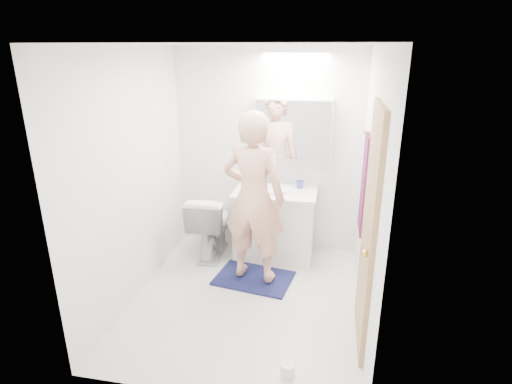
% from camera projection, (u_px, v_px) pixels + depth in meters
% --- Properties ---
extents(floor, '(2.50, 2.50, 0.00)m').
position_uv_depth(floor, '(246.00, 298.00, 4.11)').
color(floor, silver).
rests_on(floor, ground).
extents(ceiling, '(2.50, 2.50, 0.00)m').
position_uv_depth(ceiling, '(244.00, 44.00, 3.31)').
color(ceiling, white).
rests_on(ceiling, floor).
extents(wall_back, '(2.50, 0.00, 2.50)m').
position_uv_depth(wall_back, '(268.00, 152.00, 4.87)').
color(wall_back, white).
rests_on(wall_back, floor).
extents(wall_front, '(2.50, 0.00, 2.50)m').
position_uv_depth(wall_front, '(203.00, 248.00, 2.55)').
color(wall_front, white).
rests_on(wall_front, floor).
extents(wall_left, '(0.00, 2.50, 2.50)m').
position_uv_depth(wall_left, '(133.00, 178.00, 3.91)').
color(wall_left, white).
rests_on(wall_left, floor).
extents(wall_right, '(0.00, 2.50, 2.50)m').
position_uv_depth(wall_right, '(371.00, 193.00, 3.51)').
color(wall_right, white).
rests_on(wall_right, floor).
extents(vanity_cabinet, '(0.90, 0.55, 0.78)m').
position_uv_depth(vanity_cabinet, '(275.00, 225.00, 4.85)').
color(vanity_cabinet, white).
rests_on(vanity_cabinet, floor).
extents(countertop, '(0.95, 0.58, 0.04)m').
position_uv_depth(countertop, '(275.00, 193.00, 4.71)').
color(countertop, white).
rests_on(countertop, vanity_cabinet).
extents(sink_basin, '(0.36, 0.36, 0.03)m').
position_uv_depth(sink_basin, '(276.00, 189.00, 4.73)').
color(sink_basin, white).
rests_on(sink_basin, countertop).
extents(faucet, '(0.02, 0.02, 0.16)m').
position_uv_depth(faucet, '(278.00, 179.00, 4.88)').
color(faucet, silver).
rests_on(faucet, countertop).
extents(medicine_cabinet, '(0.88, 0.14, 0.70)m').
position_uv_depth(medicine_cabinet, '(293.00, 129.00, 4.64)').
color(medicine_cabinet, white).
rests_on(medicine_cabinet, wall_back).
extents(mirror_panel, '(0.84, 0.01, 0.66)m').
position_uv_depth(mirror_panel, '(292.00, 131.00, 4.57)').
color(mirror_panel, silver).
rests_on(mirror_panel, medicine_cabinet).
extents(toilet, '(0.46, 0.78, 0.78)m').
position_uv_depth(toilet, '(211.00, 224.00, 4.87)').
color(toilet, white).
rests_on(toilet, floor).
extents(bath_rug, '(0.88, 0.67, 0.02)m').
position_uv_depth(bath_rug, '(254.00, 278.00, 4.45)').
color(bath_rug, '#161846').
rests_on(bath_rug, floor).
extents(person, '(0.71, 0.52, 1.78)m').
position_uv_depth(person, '(254.00, 198.00, 4.14)').
color(person, tan).
rests_on(person, bath_rug).
extents(door, '(0.04, 0.80, 2.00)m').
position_uv_depth(door, '(369.00, 231.00, 3.26)').
color(door, tan).
rests_on(door, wall_right).
extents(door_knob, '(0.06, 0.06, 0.06)m').
position_uv_depth(door_knob, '(365.00, 253.00, 3.01)').
color(door_knob, gold).
rests_on(door_knob, door).
extents(towel, '(0.02, 0.42, 1.00)m').
position_uv_depth(towel, '(364.00, 184.00, 4.06)').
color(towel, '#14133E').
rests_on(towel, wall_right).
extents(towel_hook, '(0.07, 0.02, 0.02)m').
position_uv_depth(towel_hook, '(367.00, 132.00, 3.89)').
color(towel_hook, silver).
rests_on(towel_hook, wall_right).
extents(soap_bottle_a, '(0.12, 0.12, 0.23)m').
position_uv_depth(soap_bottle_a, '(256.00, 176.00, 4.85)').
color(soap_bottle_a, '#E4E494').
rests_on(soap_bottle_a, countertop).
extents(soap_bottle_b, '(0.11, 0.11, 0.17)m').
position_uv_depth(soap_bottle_b, '(263.00, 179.00, 4.87)').
color(soap_bottle_b, '#639ED5').
rests_on(soap_bottle_b, countertop).
extents(toothbrush_cup, '(0.10, 0.10, 0.09)m').
position_uv_depth(toothbrush_cup, '(300.00, 184.00, 4.79)').
color(toothbrush_cup, '#3F42BE').
rests_on(toothbrush_cup, countertop).
extents(toilet_paper_roll, '(0.11, 0.11, 0.10)m').
position_uv_depth(toilet_paper_roll, '(287.00, 369.00, 3.14)').
color(toilet_paper_roll, white).
rests_on(toilet_paper_roll, floor).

